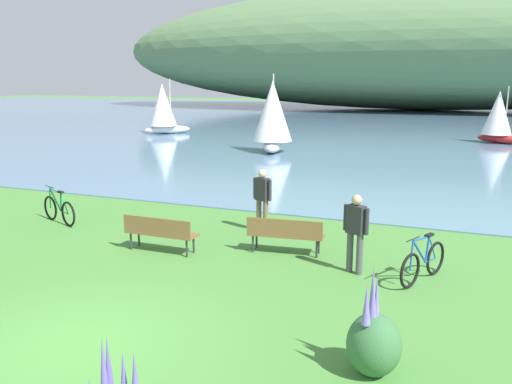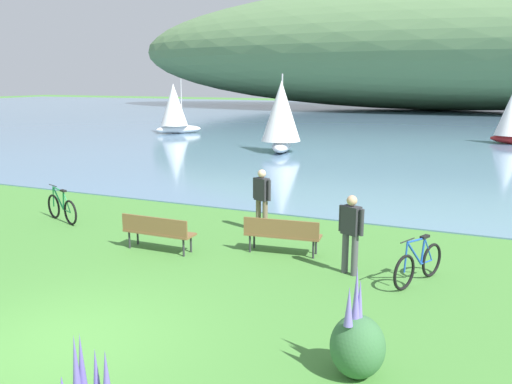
{
  "view_description": "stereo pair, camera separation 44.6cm",
  "coord_description": "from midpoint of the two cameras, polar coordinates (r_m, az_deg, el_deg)",
  "views": [
    {
      "loc": [
        5.35,
        -5.95,
        4.05
      ],
      "look_at": [
        0.1,
        7.2,
        1.0
      ],
      "focal_mm": 36.89,
      "sensor_mm": 36.0,
      "label": 1
    },
    {
      "loc": [
        5.76,
        -5.78,
        4.05
      ],
      "look_at": [
        0.1,
        7.2,
        1.0
      ],
      "focal_mm": 36.89,
      "sensor_mm": 36.0,
      "label": 2
    }
  ],
  "objects": [
    {
      "name": "ground_plane",
      "position": [
        9.04,
        -20.05,
        -15.27
      ],
      "size": [
        200.0,
        200.0,
        0.0
      ],
      "primitive_type": "plane",
      "color": "#478438"
    },
    {
      "name": "bicycle_beside_path",
      "position": [
        11.23,
        16.58,
        -7.35
      ],
      "size": [
        0.76,
        1.65,
        1.01
      ],
      "color": "black",
      "rests_on": "ground"
    },
    {
      "name": "sailboat_toward_hillside",
      "position": [
        36.95,
        24.48,
        7.48
      ],
      "size": [
        3.07,
        2.54,
        3.6
      ],
      "color": "#B22323",
      "rests_on": "bay_water"
    },
    {
      "name": "distant_hillside",
      "position": [
        74.54,
        17.49,
        14.77
      ],
      "size": [
        88.02,
        28.0,
        16.23
      ],
      "primitive_type": "ellipsoid",
      "color": "#567A4C",
      "rests_on": "bay_water"
    },
    {
      "name": "sailboat_mid_bay",
      "position": [
        29.34,
        1.37,
        8.28
      ],
      "size": [
        2.71,
        3.8,
        4.3
      ],
      "color": "white",
      "rests_on": "bay_water"
    },
    {
      "name": "sailboat_nearest_to_shore",
      "position": [
        40.1,
        -10.35,
        8.94
      ],
      "size": [
        3.21,
        3.23,
        4.03
      ],
      "color": "white",
      "rests_on": "bay_water"
    },
    {
      "name": "bicycle_leaning_near_bench",
      "position": [
        16.11,
        -21.33,
        -1.79
      ],
      "size": [
        1.67,
        0.69,
        1.01
      ],
      "color": "black",
      "rests_on": "ground"
    },
    {
      "name": "person_at_shoreline",
      "position": [
        14.03,
        -0.22,
        -0.49
      ],
      "size": [
        0.58,
        0.33,
        1.71
      ],
      "color": "#72604C",
      "rests_on": "ground"
    },
    {
      "name": "park_bench_near_camera",
      "position": [
        12.74,
        -11.39,
        -4.18
      ],
      "size": [
        1.8,
        0.48,
        0.88
      ],
      "color": "brown",
      "rests_on": "ground"
    },
    {
      "name": "echium_bush_mid_cluster",
      "position": [
        7.69,
        10.97,
        -15.68
      ],
      "size": [
        0.77,
        0.77,
        1.58
      ],
      "color": "#386B3D",
      "rests_on": "ground"
    },
    {
      "name": "park_bench_further_along",
      "position": [
        12.37,
        2.15,
        -4.43
      ],
      "size": [
        1.84,
        0.68,
        0.88
      ],
      "color": "brown",
      "rests_on": "ground"
    },
    {
      "name": "person_on_the_grass",
      "position": [
        11.2,
        9.64,
        -3.95
      ],
      "size": [
        0.57,
        0.34,
        1.71
      ],
      "color": "#4C4C51",
      "rests_on": "ground"
    },
    {
      "name": "bay_water",
      "position": [
        55.0,
        16.02,
        7.49
      ],
      "size": [
        180.0,
        80.0,
        0.04
      ],
      "primitive_type": "cube",
      "color": "#5B7F9E",
      "rests_on": "ground"
    }
  ]
}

